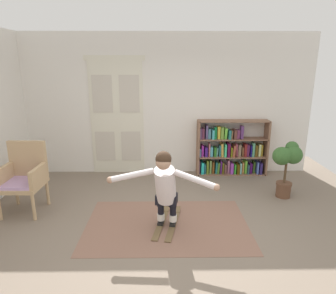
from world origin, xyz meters
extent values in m
plane|color=#79695A|center=(0.00, 0.00, 0.00)|extent=(7.20, 7.20, 0.00)
cube|color=silver|center=(0.00, 2.60, 1.45)|extent=(6.00, 0.10, 2.90)
cube|color=beige|center=(-1.34, 2.54, 1.18)|extent=(0.55, 0.04, 2.35)
cube|color=beige|center=(-1.34, 2.52, 1.69)|extent=(0.41, 0.01, 0.76)
cube|color=beige|center=(-1.34, 2.52, 0.59)|extent=(0.41, 0.01, 0.64)
cube|color=beige|center=(-0.79, 2.54, 1.18)|extent=(0.55, 0.04, 2.35)
cube|color=beige|center=(-0.79, 2.52, 1.69)|extent=(0.41, 0.01, 0.76)
cube|color=beige|center=(-0.79, 2.52, 0.59)|extent=(0.41, 0.01, 0.64)
cube|color=beige|center=(-1.06, 2.54, 2.40)|extent=(1.22, 0.04, 0.10)
cube|color=#855F4E|center=(-0.04, 0.28, 0.00)|extent=(2.36, 1.54, 0.01)
cube|color=brown|center=(0.63, 2.39, 0.58)|extent=(0.04, 0.30, 1.16)
cube|color=brown|center=(2.07, 2.39, 0.58)|extent=(0.04, 0.30, 1.16)
cube|color=brown|center=(1.35, 2.39, 0.01)|extent=(1.44, 0.30, 0.02)
cube|color=brown|center=(1.35, 2.39, 0.39)|extent=(1.44, 0.30, 0.02)
cube|color=brown|center=(1.35, 2.39, 0.77)|extent=(1.44, 0.30, 0.02)
cube|color=brown|center=(1.35, 2.39, 1.15)|extent=(1.44, 0.30, 0.02)
cube|color=#573E61|center=(0.67, 2.39, 0.17)|extent=(0.03, 0.17, 0.30)
cube|color=#24C4B8|center=(0.73, 2.41, 0.14)|extent=(0.06, 0.24, 0.25)
cube|color=#20576B|center=(0.79, 2.38, 0.13)|extent=(0.03, 0.14, 0.21)
cube|color=olive|center=(0.84, 2.39, 0.17)|extent=(0.04, 0.22, 0.30)
cube|color=#769C54|center=(0.90, 2.40, 0.17)|extent=(0.04, 0.17, 0.29)
cube|color=brown|center=(0.96, 2.40, 0.15)|extent=(0.04, 0.15, 0.25)
cube|color=#227474|center=(1.03, 2.41, 0.14)|extent=(0.05, 0.19, 0.24)
cube|color=#416F28|center=(1.07, 2.38, 0.14)|extent=(0.06, 0.16, 0.25)
cube|color=#581F7F|center=(1.13, 2.40, 0.16)|extent=(0.03, 0.20, 0.27)
cube|color=#555212|center=(1.17, 2.38, 0.14)|extent=(0.03, 0.17, 0.24)
cube|color=brown|center=(1.22, 2.37, 0.12)|extent=(0.04, 0.17, 0.20)
cube|color=#BD7596|center=(1.29, 2.40, 0.16)|extent=(0.04, 0.14, 0.28)
cube|color=purple|center=(1.36, 2.38, 0.13)|extent=(0.06, 0.19, 0.23)
cube|color=green|center=(1.43, 2.38, 0.12)|extent=(0.03, 0.19, 0.20)
cube|color=#4D390B|center=(1.49, 2.38, 0.13)|extent=(0.06, 0.24, 0.22)
cube|color=#87D0C9|center=(1.54, 2.38, 0.14)|extent=(0.03, 0.20, 0.24)
cube|color=#C08042|center=(1.60, 2.37, 0.15)|extent=(0.03, 0.14, 0.25)
cube|color=#72D03D|center=(1.66, 2.41, 0.16)|extent=(0.04, 0.18, 0.29)
cube|color=#2C475B|center=(1.70, 2.38, 0.12)|extent=(0.03, 0.23, 0.21)
cube|color=#3F1154|center=(1.77, 2.39, 0.13)|extent=(0.06, 0.16, 0.22)
cube|color=#31511D|center=(1.84, 2.41, 0.15)|extent=(0.05, 0.16, 0.25)
cube|color=#5672D6|center=(1.90, 2.39, 0.15)|extent=(0.03, 0.23, 0.25)
cube|color=navy|center=(1.97, 2.37, 0.14)|extent=(0.05, 0.23, 0.24)
cube|color=#495D84|center=(0.67, 2.37, 0.49)|extent=(0.04, 0.21, 0.18)
cube|color=#B12DA8|center=(0.73, 2.41, 0.52)|extent=(0.04, 0.17, 0.24)
cube|color=#3A1A75|center=(0.80, 2.41, 0.50)|extent=(0.06, 0.22, 0.20)
cube|color=#BF5F6A|center=(0.86, 2.38, 0.54)|extent=(0.03, 0.16, 0.28)
cube|color=#48A0B2|center=(0.91, 2.39, 0.50)|extent=(0.06, 0.15, 0.21)
cube|color=#2B6D21|center=(0.99, 2.39, 0.50)|extent=(0.05, 0.19, 0.20)
cube|color=teal|center=(1.03, 2.40, 0.50)|extent=(0.04, 0.17, 0.19)
cube|color=#296D79|center=(1.09, 2.40, 0.52)|extent=(0.03, 0.15, 0.24)
cube|color=gold|center=(1.13, 2.40, 0.54)|extent=(0.06, 0.20, 0.28)
cube|color=#43D291|center=(1.20, 2.38, 0.53)|extent=(0.04, 0.21, 0.27)
cube|color=#500E37|center=(1.26, 2.37, 0.55)|extent=(0.05, 0.23, 0.29)
cube|color=#8BA81D|center=(1.33, 2.39, 0.50)|extent=(0.03, 0.19, 0.20)
cube|color=#984A35|center=(1.38, 2.37, 0.52)|extent=(0.07, 0.21, 0.25)
cube|color=#A2485F|center=(1.45, 2.41, 0.54)|extent=(0.05, 0.15, 0.27)
cube|color=#7F6952|center=(1.50, 2.39, 0.53)|extent=(0.06, 0.16, 0.25)
cube|color=brown|center=(1.57, 2.40, 0.50)|extent=(0.03, 0.18, 0.20)
cube|color=maroon|center=(1.62, 2.38, 0.54)|extent=(0.05, 0.17, 0.27)
cube|color=#551F4E|center=(1.68, 2.39, 0.53)|extent=(0.07, 0.15, 0.26)
cube|color=navy|center=(1.74, 2.38, 0.52)|extent=(0.03, 0.16, 0.23)
cube|color=#4D9471|center=(1.79, 2.37, 0.55)|extent=(0.05, 0.16, 0.30)
cube|color=#503D14|center=(1.85, 2.40, 0.52)|extent=(0.06, 0.19, 0.25)
cube|color=#C3D488|center=(1.92, 2.40, 0.53)|extent=(0.05, 0.17, 0.26)
cube|color=olive|center=(1.98, 2.41, 0.52)|extent=(0.03, 0.15, 0.25)
cube|color=#5E416B|center=(0.67, 2.38, 0.89)|extent=(0.04, 0.17, 0.22)
cube|color=#632C44|center=(0.73, 2.41, 0.89)|extent=(0.05, 0.16, 0.22)
cube|color=#574C7C|center=(0.80, 2.41, 0.93)|extent=(0.04, 0.19, 0.29)
cube|color=teal|center=(0.86, 2.40, 0.89)|extent=(0.05, 0.14, 0.21)
cube|color=#41A8AF|center=(0.93, 2.40, 0.88)|extent=(0.05, 0.23, 0.19)
cube|color=#106A32|center=(0.98, 2.38, 0.91)|extent=(0.05, 0.15, 0.25)
cube|color=gold|center=(1.05, 2.41, 0.91)|extent=(0.06, 0.15, 0.26)
cube|color=olive|center=(1.12, 2.38, 0.91)|extent=(0.06, 0.15, 0.25)
cube|color=#6FCF3F|center=(1.19, 2.40, 0.89)|extent=(0.06, 0.14, 0.22)
cube|color=#256F6E|center=(1.27, 2.37, 0.88)|extent=(0.05, 0.22, 0.19)
cube|color=brown|center=(1.32, 2.39, 0.87)|extent=(0.04, 0.22, 0.18)
cube|color=brown|center=(1.39, 2.39, 0.88)|extent=(0.06, 0.21, 0.19)
cube|color=#783663|center=(1.46, 2.40, 0.87)|extent=(0.07, 0.15, 0.19)
cube|color=#55306A|center=(1.53, 2.38, 0.92)|extent=(0.06, 0.15, 0.27)
cylinder|color=tan|center=(-2.04, 0.46, 0.21)|extent=(0.05, 0.05, 0.42)
cylinder|color=tan|center=(-2.55, 0.99, 0.21)|extent=(0.05, 0.05, 0.42)
cylinder|color=tan|center=(-2.03, 0.98, 0.21)|extent=(0.05, 0.05, 0.42)
cube|color=tan|center=(-2.29, 0.73, 0.45)|extent=(0.62, 0.62, 0.06)
cube|color=#C09CD0|center=(-2.29, 0.73, 0.50)|extent=(0.55, 0.55, 0.04)
cube|color=tan|center=(-2.29, 1.00, 0.80)|extent=(0.60, 0.08, 0.60)
cube|color=tan|center=(-2.56, 0.73, 0.62)|extent=(0.08, 0.56, 0.28)
cube|color=tan|center=(-2.02, 0.72, 0.62)|extent=(0.08, 0.56, 0.28)
cylinder|color=brown|center=(2.03, 1.23, 0.13)|extent=(0.25, 0.25, 0.27)
cylinder|color=brown|center=(2.03, 1.23, 0.25)|extent=(0.27, 0.27, 0.04)
cylinder|color=#4C3823|center=(2.03, 1.23, 0.45)|extent=(0.04, 0.04, 0.36)
sphere|color=#335C29|center=(1.93, 1.21, 0.76)|extent=(0.31, 0.31, 0.31)
sphere|color=#335C29|center=(2.12, 1.27, 0.89)|extent=(0.23, 0.23, 0.23)
sphere|color=#335C29|center=(2.12, 1.21, 0.78)|extent=(0.32, 0.32, 0.32)
sphere|color=#335C29|center=(1.98, 1.19, 0.78)|extent=(0.27, 0.27, 0.27)
cube|color=brown|center=(-0.13, 0.30, 0.01)|extent=(0.26, 0.91, 0.01)
cube|color=brown|center=(-0.05, 0.72, 0.05)|extent=(0.11, 0.13, 0.06)
cube|color=black|center=(-0.14, 0.28, 0.04)|extent=(0.10, 0.13, 0.04)
cube|color=brown|center=(0.04, 0.27, 0.01)|extent=(0.26, 0.91, 0.01)
cube|color=brown|center=(0.12, 0.68, 0.05)|extent=(0.11, 0.13, 0.06)
cube|color=black|center=(0.04, 0.25, 0.04)|extent=(0.10, 0.13, 0.04)
cylinder|color=white|center=(-0.13, 0.30, 0.13)|extent=(0.13, 0.13, 0.10)
cylinder|color=black|center=(-0.13, 0.30, 0.33)|extent=(0.11, 0.11, 0.30)
cylinder|color=black|center=(-0.14, 0.27, 0.43)|extent=(0.13, 0.13, 0.22)
cylinder|color=white|center=(0.04, 0.27, 0.13)|extent=(0.13, 0.13, 0.10)
cylinder|color=black|center=(0.04, 0.27, 0.33)|extent=(0.11, 0.11, 0.30)
cylinder|color=black|center=(0.04, 0.24, 0.43)|extent=(0.13, 0.13, 0.22)
cube|color=black|center=(-0.05, 0.26, 0.43)|extent=(0.33, 0.23, 0.14)
cylinder|color=silver|center=(-0.07, 0.18, 0.68)|extent=(0.36, 0.48, 0.58)
sphere|color=tan|center=(-0.09, 0.04, 1.05)|extent=(0.23, 0.23, 0.20)
sphere|color=#382619|center=(-0.09, 0.05, 1.09)|extent=(0.25, 0.25, 0.21)
cylinder|color=silver|center=(-0.51, 0.09, 0.86)|extent=(0.59, 0.16, 0.18)
sphere|color=tan|center=(-0.80, 0.05, 0.81)|extent=(0.11, 0.11, 0.09)
cylinder|color=silver|center=(0.31, -0.08, 0.86)|extent=(0.55, 0.36, 0.18)
sphere|color=tan|center=(0.56, -0.22, 0.81)|extent=(0.11, 0.11, 0.09)
camera|label=1|loc=(-0.08, -3.60, 2.28)|focal=31.74mm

